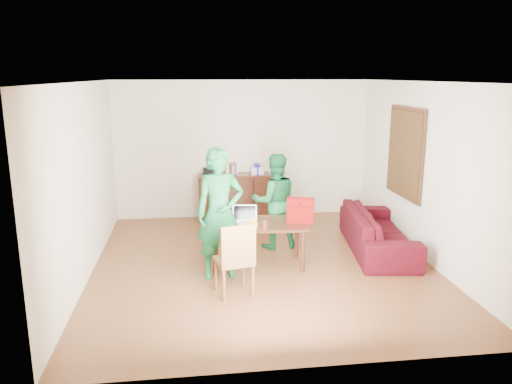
{
  "coord_description": "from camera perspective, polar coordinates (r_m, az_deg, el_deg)",
  "views": [
    {
      "loc": [
        -1.02,
        -7.0,
        2.8
      ],
      "look_at": [
        -0.07,
        0.2,
        1.08
      ],
      "focal_mm": 35.0,
      "sensor_mm": 36.0,
      "label": 1
    }
  ],
  "objects": [
    {
      "name": "person_near",
      "position": [
        6.93,
        -4.15,
        -2.47
      ],
      "size": [
        0.72,
        0.52,
        1.84
      ],
      "primitive_type": "imported",
      "rotation": [
        0.0,
        0.0,
        0.12
      ],
      "color": "#166533",
      "rests_on": "ground"
    },
    {
      "name": "room",
      "position": [
        7.36,
        0.71,
        1.61
      ],
      "size": [
        5.2,
        5.7,
        2.9
      ],
      "color": "#4B2312",
      "rests_on": "ground"
    },
    {
      "name": "table",
      "position": [
        7.4,
        0.2,
        -4.09
      ],
      "size": [
        1.47,
        0.89,
        0.67
      ],
      "rotation": [
        0.0,
        0.0,
        -0.07
      ],
      "color": "black",
      "rests_on": "ground"
    },
    {
      "name": "bottle",
      "position": [
        6.98,
        1.0,
        -3.74
      ],
      "size": [
        0.07,
        0.07,
        0.18
      ],
      "primitive_type": "cylinder",
      "rotation": [
        0.0,
        0.0,
        0.18
      ],
      "color": "#592214",
      "rests_on": "table"
    },
    {
      "name": "red_bag",
      "position": [
        7.41,
        5.11,
        -2.32
      ],
      "size": [
        0.45,
        0.33,
        0.29
      ],
      "primitive_type": "cube",
      "rotation": [
        0.0,
        0.0,
        -0.28
      ],
      "color": "#6A0807",
      "rests_on": "table"
    },
    {
      "name": "chair",
      "position": [
        6.54,
        -2.47,
        -9.3
      ],
      "size": [
        0.53,
        0.52,
        0.99
      ],
      "rotation": [
        0.0,
        0.0,
        0.22
      ],
      "color": "brown",
      "rests_on": "ground"
    },
    {
      "name": "person_far",
      "position": [
        8.15,
        2.16,
        -1.05
      ],
      "size": [
        0.79,
        0.63,
        1.56
      ],
      "primitive_type": "imported",
      "rotation": [
        0.0,
        0.0,
        3.2
      ],
      "color": "#15612E",
      "rests_on": "ground"
    },
    {
      "name": "laptop",
      "position": [
        7.28,
        -1.3,
        -3.37
      ],
      "size": [
        0.39,
        0.29,
        0.25
      ],
      "rotation": [
        0.0,
        0.0,
        -0.11
      ],
      "color": "white",
      "rests_on": "table"
    },
    {
      "name": "bananas",
      "position": [
        7.05,
        -0.33,
        -4.06
      ],
      "size": [
        0.18,
        0.14,
        0.06
      ],
      "primitive_type": null,
      "rotation": [
        0.0,
        0.0,
        0.28
      ],
      "color": "gold",
      "rests_on": "table"
    },
    {
      "name": "sofa",
      "position": [
        8.35,
        13.75,
        -4.33
      ],
      "size": [
        1.16,
        2.33,
        0.65
      ],
      "primitive_type": "imported",
      "rotation": [
        0.0,
        0.0,
        1.44
      ],
      "color": "#360807",
      "rests_on": "ground"
    }
  ]
}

